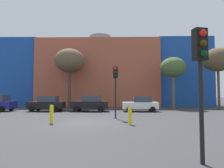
% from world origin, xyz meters
% --- Properties ---
extents(ground_plane, '(200.00, 200.00, 0.00)m').
position_xyz_m(ground_plane, '(0.00, 0.00, 0.00)').
color(ground_plane, '#38383A').
extents(building_backdrop, '(36.11, 12.52, 12.59)m').
position_xyz_m(building_backdrop, '(-0.90, 21.77, 5.40)').
color(building_backdrop, '#B2563D').
rests_on(building_backdrop, ground_plane).
extents(parked_car_1, '(3.93, 1.93, 1.70)m').
position_xyz_m(parked_car_1, '(-5.76, 8.30, 0.85)').
color(parked_car_1, black).
rests_on(parked_car_1, ground_plane).
extents(parked_car_2, '(4.09, 2.01, 1.77)m').
position_xyz_m(parked_car_2, '(-0.91, 8.30, 0.88)').
color(parked_car_2, black).
rests_on(parked_car_2, ground_plane).
extents(parked_car_3, '(3.84, 1.89, 1.67)m').
position_xyz_m(parked_car_3, '(4.68, 8.30, 0.83)').
color(parked_car_3, white).
rests_on(parked_car_3, ground_plane).
extents(traffic_light_near_right, '(0.40, 0.39, 3.73)m').
position_xyz_m(traffic_light_near_right, '(4.28, -7.60, 2.75)').
color(traffic_light_near_right, black).
rests_on(traffic_light_near_right, ground_plane).
extents(traffic_light_island, '(0.38, 0.37, 4.07)m').
position_xyz_m(traffic_light_island, '(1.91, 2.07, 2.99)').
color(traffic_light_island, black).
rests_on(traffic_light_island, ground_plane).
extents(bare_tree_0, '(3.68, 3.68, 7.70)m').
position_xyz_m(bare_tree_0, '(14.77, 11.00, 6.18)').
color(bare_tree_0, brown).
rests_on(bare_tree_0, ground_plane).
extents(bare_tree_1, '(3.37, 3.37, 6.83)m').
position_xyz_m(bare_tree_1, '(9.59, 12.46, 5.40)').
color(bare_tree_1, brown).
rests_on(bare_tree_1, ground_plane).
extents(bare_tree_2, '(4.17, 4.17, 8.28)m').
position_xyz_m(bare_tree_2, '(-4.51, 13.44, 6.55)').
color(bare_tree_2, brown).
rests_on(bare_tree_2, ground_plane).
extents(bollard_yellow_0, '(0.24, 0.24, 1.19)m').
position_xyz_m(bollard_yellow_0, '(-2.24, -0.54, 0.60)').
color(bollard_yellow_0, yellow).
rests_on(bollard_yellow_0, ground_plane).
extents(bollard_yellow_1, '(0.24, 0.24, 1.09)m').
position_xyz_m(bollard_yellow_1, '(2.81, -0.89, 0.55)').
color(bollard_yellow_1, yellow).
rests_on(bollard_yellow_1, ground_plane).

